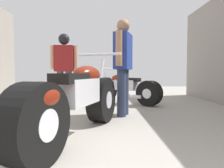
{
  "coord_description": "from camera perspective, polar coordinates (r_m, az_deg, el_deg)",
  "views": [
    {
      "loc": [
        0.18,
        0.11,
        0.75
      ],
      "look_at": [
        0.26,
        3.49,
        0.56
      ],
      "focal_mm": 32.24,
      "sensor_mm": 36.0,
      "label": 1
    }
  ],
  "objects": [
    {
      "name": "ground_plane",
      "position": [
        3.24,
        -4.66,
        -10.16
      ],
      "size": [
        15.63,
        15.63,
        0.0
      ],
      "primitive_type": "plane",
      "color": "#9E998E"
    },
    {
      "name": "motorcycle_maroon_cruiser",
      "position": [
        2.32,
        -9.84,
        -4.74
      ],
      "size": [
        0.99,
        2.18,
        1.04
      ],
      "color": "black",
      "rests_on": "ground_plane"
    },
    {
      "name": "motorcycle_black_naked",
      "position": [
        4.93,
        4.24,
        -1.38
      ],
      "size": [
        1.57,
        1.41,
        0.88
      ],
      "color": "black",
      "rests_on": "ground_plane"
    },
    {
      "name": "mechanic_in_blue",
      "position": [
        3.51,
        3.16,
        6.37
      ],
      "size": [
        0.37,
        0.67,
        1.67
      ],
      "color": "#2D3851",
      "rests_on": "ground_plane"
    },
    {
      "name": "mechanic_with_helmet",
      "position": [
        4.81,
        -13.39,
        5.96
      ],
      "size": [
        0.65,
        0.25,
        1.65
      ],
      "color": "#4C4C4C",
      "rests_on": "ground_plane"
    }
  ]
}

